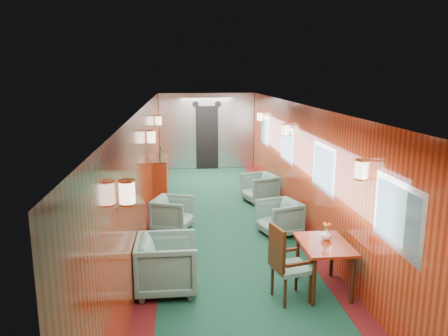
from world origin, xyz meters
name	(u,v)px	position (x,y,z in m)	size (l,w,h in m)	color
room	(227,149)	(0.00, 0.00, 1.63)	(12.00, 12.10, 2.40)	#0E3423
bulkhead	(207,132)	(0.00, 5.91, 1.18)	(2.98, 0.17, 2.39)	silver
windows_right	(302,155)	(1.49, 0.25, 1.45)	(0.02, 8.60, 0.80)	silver
wall_sconces	(224,136)	(0.00, 0.57, 1.79)	(2.97, 7.97, 0.25)	#FFF1C6
dining_table	(324,251)	(1.09, -2.36, 0.59)	(0.65, 0.93, 0.70)	maroon
side_chair	(285,260)	(0.49, -2.59, 0.57)	(0.56, 0.58, 1.05)	#1E4740
credenza	(161,178)	(-1.34, 2.62, 0.50)	(0.34, 1.09, 1.25)	maroon
flower_vase	(326,234)	(1.16, -2.24, 0.78)	(0.15, 0.15, 0.16)	silver
armchair_left_near	(167,264)	(-1.07, -2.15, 0.39)	(0.82, 0.85, 0.77)	#1E4740
armchair_left_far	(173,214)	(-1.03, 0.31, 0.32)	(0.68, 0.70, 0.64)	#1E4740
armchair_right_near	(279,218)	(0.97, -0.15, 0.32)	(0.69, 0.71, 0.65)	#1E4740
armchair_right_far	(260,188)	(0.99, 2.02, 0.33)	(0.71, 0.73, 0.66)	#1E4740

